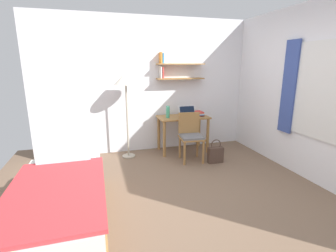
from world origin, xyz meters
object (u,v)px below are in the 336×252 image
Objects in this scene: standing_lamp at (126,83)px; bed at (60,204)px; desk_chair at (191,135)px; water_bottle at (168,112)px; desk at (183,123)px; book_stack at (199,113)px; handbag at (215,154)px; laptop at (188,113)px.

bed is at bearing -118.01° from standing_lamp.
desk_chair is 1.49m from standing_lamp.
water_bottle is (0.77, -0.02, -0.57)m from standing_lamp.
desk is 1.37m from standing_lamp.
book_stack is at bearing 37.43° from bed.
desk is at bearing 175.25° from book_stack.
desk is at bearing 1.39° from standing_lamp.
desk_chair is 2.00× the size of handbag.
book_stack is at bearing 1.56° from water_bottle.
desk is 2.88× the size of laptop.
handbag is at bearing -26.49° from standing_lamp.
laptop is at bearing 76.23° from desk_chair.
laptop reaches higher than desk.
laptop is (0.10, 0.00, 0.19)m from desk.
desk_chair is at bearing -55.57° from water_bottle.
standing_lamp reaches higher than bed.
bed is 5.68× the size of laptop.
standing_lamp is at bearing 156.83° from desk_chair.
standing_lamp is (0.98, 1.84, 1.16)m from bed.
bed is 8.19× the size of book_stack.
desk_chair is 0.54× the size of standing_lamp.
standing_lamp is 1.56m from book_stack.
desk_chair is (-0.02, -0.49, -0.09)m from desk.
book_stack is (0.35, 0.46, 0.28)m from desk_chair.
bed is 3.07m from book_stack.
water_bottle is at bearing 133.93° from handbag.
bed is at bearing -142.57° from book_stack.
book_stack is at bearing 52.73° from desk_chair.
book_stack is (2.40, 1.84, 0.52)m from bed.
water_bottle is 1.19m from handbag.
laptop reaches higher than bed.
desk is 0.38m from book_stack.
desk is 0.22m from laptop.
water_bottle is at bearing 46.14° from bed.
standing_lamp is 0.96m from water_bottle.
handbag is (0.26, -0.75, -0.61)m from laptop.
book_stack reaches higher than desk.
desk is 4.15× the size of book_stack.
desk_chair reaches higher than desk.
standing_lamp is 3.69× the size of handbag.
bed reaches higher than handbag.
desk_chair is 3.63× the size of book_stack.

